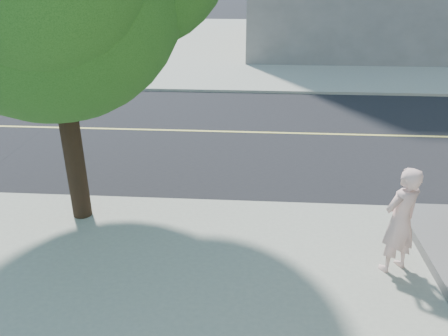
{
  "coord_description": "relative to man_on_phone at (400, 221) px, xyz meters",
  "views": [
    {
      "loc": [
        5.48,
        -8.18,
        4.64
      ],
      "look_at": [
        4.97,
        -0.94,
        1.3
      ],
      "focal_mm": 35.53,
      "sensor_mm": 36.0,
      "label": 1
    }
  ],
  "objects": [
    {
      "name": "ground",
      "position": [
        -7.8,
        2.1,
        -1.02
      ],
      "size": [
        140.0,
        140.0,
        0.0
      ],
      "primitive_type": "plane",
      "color": "black",
      "rests_on": "ground"
    },
    {
      "name": "road_ew",
      "position": [
        -7.8,
        6.6,
        -1.02
      ],
      "size": [
        140.0,
        9.0,
        0.01
      ],
      "primitive_type": "cube",
      "color": "black",
      "rests_on": "ground"
    },
    {
      "name": "sidewalk_ne",
      "position": [
        5.7,
        23.6,
        -0.96
      ],
      "size": [
        29.0,
        25.0,
        0.12
      ],
      "primitive_type": "cube",
      "color": "#999B89",
      "rests_on": "ground"
    },
    {
      "name": "man_on_phone",
      "position": [
        0.0,
        0.0,
        0.0
      ],
      "size": [
        0.79,
        0.7,
        1.81
      ],
      "primitive_type": "imported",
      "rotation": [
        0.0,
        0.0,
        3.67
      ],
      "color": "beige",
      "rests_on": "sidewalk_se"
    }
  ]
}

